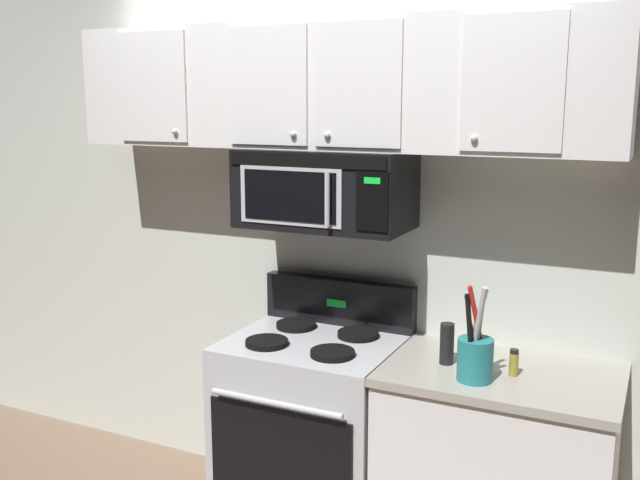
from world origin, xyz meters
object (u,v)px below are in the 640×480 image
stove_range (314,430)px  spice_jar (514,363)px  over_range_microwave (325,189)px  salt_shaker (469,344)px  utensil_crock_teal (475,354)px  pepper_mill (447,344)px

stove_range → spice_jar: (0.89, -0.04, 0.49)m
over_range_microwave → spice_jar: 1.10m
salt_shaker → stove_range: bearing=-169.6°
over_range_microwave → spice_jar: over_range_microwave is taller
stove_range → utensil_crock_teal: 0.95m
stove_range → salt_shaker: (0.68, 0.12, 0.48)m
over_range_microwave → stove_range: bearing=-89.9°
utensil_crock_teal → spice_jar: (0.13, 0.12, -0.05)m
stove_range → salt_shaker: stove_range is taller
spice_jar → salt_shaker: bearing=143.5°
over_range_microwave → utensil_crock_teal: over_range_microwave is taller
over_range_microwave → salt_shaker: size_ratio=7.94×
over_range_microwave → spice_jar: (0.89, -0.15, -0.62)m
over_range_microwave → pepper_mill: (0.62, -0.14, -0.59)m
utensil_crock_teal → pepper_mill: utensil_crock_teal is taller
utensil_crock_teal → pepper_mill: bearing=138.6°
pepper_mill → spice_jar: size_ratio=1.59×
stove_range → over_range_microwave: over_range_microwave is taller
salt_shaker → spice_jar: 0.27m
stove_range → salt_shaker: size_ratio=11.71×
over_range_microwave → pepper_mill: size_ratio=4.46×
pepper_mill → salt_shaker: bearing=69.2°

